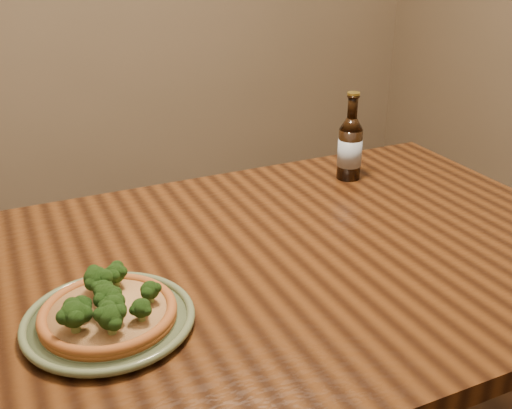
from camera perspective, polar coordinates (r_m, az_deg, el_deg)
name	(u,v)px	position (r m, az deg, el deg)	size (l,w,h in m)	color
table	(223,309)	(1.20, -3.13, -9.89)	(1.60, 0.90, 0.75)	#47250F
plate	(109,320)	(1.02, -13.83, -10.62)	(0.28, 0.28, 0.02)	#5F6D4B
pizza	(108,310)	(1.00, -13.96, -9.72)	(0.22, 0.22, 0.07)	#AD5D27
beer_bottle	(350,147)	(1.54, 8.94, 5.40)	(0.06, 0.06, 0.22)	black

